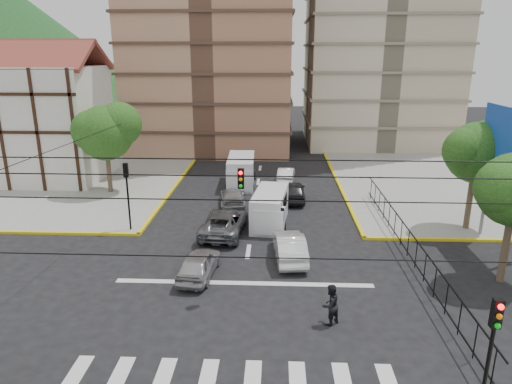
# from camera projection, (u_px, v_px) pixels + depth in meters

# --- Properties ---
(ground) EXTENTS (160.00, 160.00, 0.00)m
(ground) POSITION_uv_depth(u_px,v_px,m) (242.00, 295.00, 21.81)
(ground) COLOR black
(ground) RESTS_ON ground
(sidewalk_nw) EXTENTS (26.00, 26.00, 0.15)m
(sidewalk_nw) POSITION_uv_depth(u_px,v_px,m) (40.00, 178.00, 41.71)
(sidewalk_nw) COLOR gray
(sidewalk_nw) RESTS_ON ground
(sidewalk_ne) EXTENTS (26.00, 26.00, 0.15)m
(sidewalk_ne) POSITION_uv_depth(u_px,v_px,m) (485.00, 184.00, 40.06)
(sidewalk_ne) COLOR gray
(sidewalk_ne) RESTS_ON ground
(crosswalk_stripes) EXTENTS (12.00, 2.40, 0.01)m
(crosswalk_stripes) POSITION_uv_depth(u_px,v_px,m) (230.00, 382.00, 16.08)
(crosswalk_stripes) COLOR silver
(crosswalk_stripes) RESTS_ON ground
(stop_line) EXTENTS (13.00, 0.40, 0.01)m
(stop_line) POSITION_uv_depth(u_px,v_px,m) (244.00, 283.00, 22.96)
(stop_line) COLOR silver
(stop_line) RESTS_ON ground
(tudor_building) EXTENTS (10.80, 8.05, 12.23)m
(tudor_building) POSITION_uv_depth(u_px,v_px,m) (43.00, 122.00, 40.15)
(tudor_building) COLOR silver
(tudor_building) RESTS_ON ground
(park_fence) EXTENTS (0.10, 22.50, 1.66)m
(park_fence) POSITION_uv_depth(u_px,v_px,m) (407.00, 258.00, 25.73)
(park_fence) COLOR black
(park_fence) RESTS_ON ground
(billboard) EXTENTS (0.36, 6.20, 8.10)m
(billboard) POSITION_uv_depth(u_px,v_px,m) (510.00, 149.00, 25.18)
(billboard) COLOR slate
(billboard) RESTS_ON ground
(tree_park_c) EXTENTS (4.65, 3.80, 7.25)m
(tree_park_c) POSITION_uv_depth(u_px,v_px,m) (478.00, 150.00, 28.27)
(tree_park_c) COLOR #473828
(tree_park_c) RESTS_ON ground
(tree_tudor) EXTENTS (5.39, 4.40, 7.43)m
(tree_tudor) POSITION_uv_depth(u_px,v_px,m) (106.00, 130.00, 36.06)
(tree_tudor) COLOR #473828
(tree_tudor) RESTS_ON ground
(traffic_light_se) EXTENTS (0.28, 0.22, 4.40)m
(traffic_light_se) POSITION_uv_depth(u_px,v_px,m) (491.00, 343.00, 13.12)
(traffic_light_se) COLOR black
(traffic_light_se) RESTS_ON ground
(traffic_light_nw) EXTENTS (0.28, 0.22, 4.40)m
(traffic_light_nw) POSITION_uv_depth(u_px,v_px,m) (127.00, 185.00, 28.67)
(traffic_light_nw) COLOR black
(traffic_light_nw) RESTS_ON ground
(traffic_light_hanging) EXTENTS (18.00, 9.12, 0.92)m
(traffic_light_hanging) POSITION_uv_depth(u_px,v_px,m) (237.00, 190.00, 18.13)
(traffic_light_hanging) COLOR black
(traffic_light_hanging) RESTS_ON ground
(van_right_lane) EXTENTS (2.57, 5.25, 2.27)m
(van_right_lane) POSITION_uv_depth(u_px,v_px,m) (270.00, 210.00, 30.32)
(van_right_lane) COLOR silver
(van_right_lane) RESTS_ON ground
(van_left_lane) EXTENTS (2.35, 5.65, 2.52)m
(van_left_lane) POSITION_uv_depth(u_px,v_px,m) (241.00, 172.00, 39.25)
(van_left_lane) COLOR silver
(van_left_lane) RESTS_ON ground
(car_silver_front_left) EXTENTS (2.05, 4.16, 1.37)m
(car_silver_front_left) POSITION_uv_depth(u_px,v_px,m) (199.00, 264.00, 23.51)
(car_silver_front_left) COLOR #AAA9AE
(car_silver_front_left) RESTS_ON ground
(car_white_front_right) EXTENTS (1.98, 4.66, 1.49)m
(car_white_front_right) POSITION_uv_depth(u_px,v_px,m) (290.00, 246.00, 25.47)
(car_white_front_right) COLOR white
(car_white_front_right) RESTS_ON ground
(car_grey_mid_left) EXTENTS (2.93, 5.61, 1.51)m
(car_grey_mid_left) POSITION_uv_depth(u_px,v_px,m) (224.00, 222.00, 29.06)
(car_grey_mid_left) COLOR slate
(car_grey_mid_left) RESTS_ON ground
(car_silver_rear_left) EXTENTS (2.33, 4.64, 1.29)m
(car_silver_rear_left) POSITION_uv_depth(u_px,v_px,m) (233.00, 197.00, 34.51)
(car_silver_rear_left) COLOR #A2A2A6
(car_silver_rear_left) RESTS_ON ground
(car_darkgrey_mid_right) EXTENTS (1.84, 4.51, 1.53)m
(car_darkgrey_mid_right) POSITION_uv_depth(u_px,v_px,m) (293.00, 191.00, 35.59)
(car_darkgrey_mid_right) COLOR #252528
(car_darkgrey_mid_right) RESTS_ON ground
(car_white_rear_right) EXTENTS (1.76, 4.05, 1.30)m
(car_white_rear_right) POSITION_uv_depth(u_px,v_px,m) (286.00, 175.00, 40.78)
(car_white_rear_right) COLOR white
(car_white_rear_right) RESTS_ON ground
(pedestrian_crosswalk) EXTENTS (1.13, 1.10, 1.83)m
(pedestrian_crosswalk) POSITION_uv_depth(u_px,v_px,m) (330.00, 305.00, 19.27)
(pedestrian_crosswalk) COLOR black
(pedestrian_crosswalk) RESTS_ON ground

